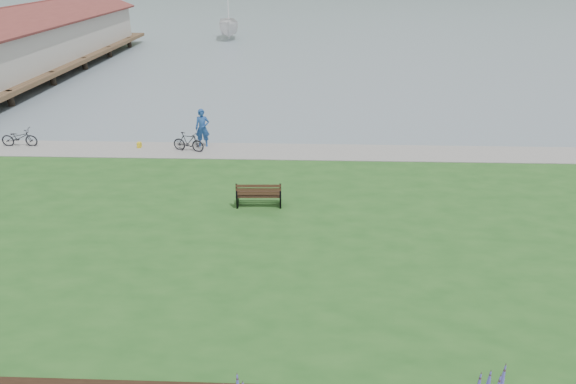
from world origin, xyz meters
name	(u,v)px	position (x,y,z in m)	size (l,w,h in m)	color
ground	(231,229)	(0.00, 0.00, 0.00)	(600.00, 600.00, 0.00)	slate
lawn	(222,254)	(0.00, -2.00, 0.20)	(34.00, 20.00, 0.40)	#21501C
shoreline_path	(251,151)	(0.00, 6.90, 0.42)	(34.00, 2.20, 0.03)	gray
pier_pavilion	(37,38)	(-20.00, 27.52, 2.64)	(8.00, 36.00, 5.40)	#4C3826
park_bench	(259,194)	(0.90, 1.03, 0.90)	(1.65, 0.72, 1.01)	black
person	(202,125)	(-2.36, 7.50, 1.49)	(0.79, 0.54, 2.18)	navy
bicycle_a	(19,138)	(-11.22, 7.20, 0.85)	(1.72, 0.60, 0.90)	black
bicycle_b	(188,142)	(-2.93, 6.81, 0.86)	(1.54, 0.45, 0.93)	black
sailboat	(230,39)	(-6.68, 46.63, 0.00)	(10.38, 10.57, 27.36)	silver
pannier	(139,145)	(-5.41, 7.20, 0.54)	(0.17, 0.26, 0.28)	gold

